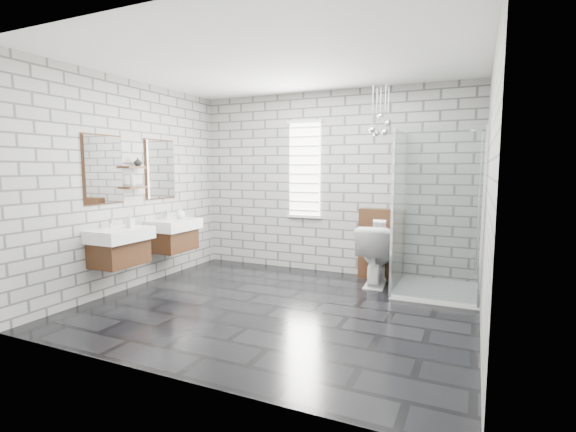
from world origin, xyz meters
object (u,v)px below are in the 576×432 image
Objects in this scene: vanity_right at (172,226)px; shower_enclosure at (429,255)px; toilet at (376,255)px; vanity_left at (118,236)px; cistern_panel at (381,244)px.

vanity_right is 0.77× the size of shower_enclosure.
shower_enclosure is 0.74m from toilet.
shower_enclosure reaches higher than vanity_right.
vanity_left is at bearing -154.03° from shower_enclosure.
shower_enclosure is (3.41, 1.66, -0.25)m from vanity_left.
cistern_panel is (2.71, 1.19, -0.26)m from vanity_right.
vanity_left is 3.31m from toilet.
vanity_left is 3.80m from shower_enclosure.
shower_enclosure reaches higher than vanity_left.
shower_enclosure is (0.70, -0.52, 0.00)m from cistern_panel.
vanity_left is 1.93× the size of toilet.
shower_enclosure is at bearing 25.97° from vanity_left.
toilet is (-0.70, 0.21, -0.10)m from shower_enclosure.
shower_enclosure is at bearing -36.41° from cistern_panel.
cistern_panel is at bearing 23.77° from vanity_right.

